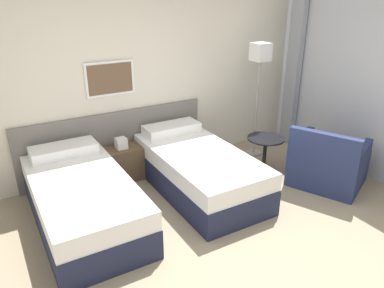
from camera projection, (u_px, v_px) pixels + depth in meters
The scene contains 8 objects.
ground_plane at pixel (245, 250), 3.71m from camera, with size 16.00×16.00×0.00m, color gray.
wall_headboard at pixel (143, 76), 5.02m from camera, with size 10.00×0.10×2.70m.
bed_near_door at pixel (83, 200), 4.05m from camera, with size 0.96×1.94×0.66m.
bed_near_window at pixel (198, 170), 4.73m from camera, with size 0.96×1.94×0.66m.
nightstand at pixel (123, 163), 5.00m from camera, with size 0.50×0.34×0.59m.
floor_lamp at pixel (260, 63), 5.32m from camera, with size 0.24×0.24×1.69m.
side_table at pixel (265, 148), 5.12m from camera, with size 0.50×0.50×0.52m.
armchair at pixel (328, 165), 4.87m from camera, with size 1.10×1.12×0.81m.
Camera 1 is at (-1.97, -2.34, 2.42)m, focal length 35.00 mm.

